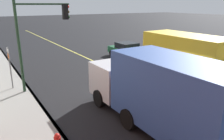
{
  "coord_description": "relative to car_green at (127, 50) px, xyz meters",
  "views": [
    {
      "loc": [
        -7.81,
        9.16,
        5.14
      ],
      "look_at": [
        0.87,
        3.69,
        2.05
      ],
      "focal_mm": 35.17,
      "sensor_mm": 36.0,
      "label": 1
    }
  ],
  "objects": [
    {
      "name": "curb_edge",
      "position": [
        -9.53,
        10.31,
        -0.67
      ],
      "size": [
        80.0,
        0.16,
        0.15
      ],
      "primitive_type": "cube",
      "color": "slate",
      "rests_on": "ground"
    },
    {
      "name": "truck_blue",
      "position": [
        -11.19,
        6.55,
        0.94
      ],
      "size": [
        7.59,
        2.52,
        3.21
      ],
      "color": "silver",
      "rests_on": "ground"
    },
    {
      "name": "truck_yellow",
      "position": [
        -8.7,
        0.95,
        0.95
      ],
      "size": [
        8.4,
        2.61,
        3.23
      ],
      "color": "silver",
      "rests_on": "ground"
    },
    {
      "name": "ground",
      "position": [
        -9.53,
        3.54,
        -0.75
      ],
      "size": [
        200.0,
        200.0,
        0.0
      ],
      "primitive_type": "plane",
      "color": "black"
    },
    {
      "name": "street_sign_post",
      "position": [
        -3.32,
        11.14,
        0.86
      ],
      "size": [
        0.6,
        0.08,
        2.72
      ],
      "color": "slate",
      "rests_on": "ground"
    },
    {
      "name": "lane_stripe_center",
      "position": [
        -9.53,
        3.54,
        -0.74
      ],
      "size": [
        80.0,
        0.16,
        0.01
      ],
      "primitive_type": "cube",
      "color": "#D8CC4C",
      "rests_on": "ground"
    },
    {
      "name": "traffic_light_mast",
      "position": [
        -4.28,
        9.44,
        2.95
      ],
      "size": [
        0.28,
        3.17,
        5.44
      ],
      "color": "#1E3823",
      "rests_on": "ground"
    },
    {
      "name": "car_green",
      "position": [
        0.0,
        0.0,
        0.0
      ],
      "size": [
        4.41,
        2.07,
        1.49
      ],
      "color": "#1E6038",
      "rests_on": "ground"
    }
  ]
}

